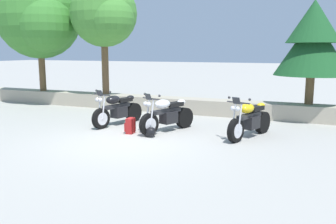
% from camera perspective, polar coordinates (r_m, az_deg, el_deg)
% --- Properties ---
extents(ground_plane, '(120.00, 120.00, 0.00)m').
position_cam_1_polar(ground_plane, '(9.34, -7.01, -4.80)').
color(ground_plane, '#A3A099').
extents(stone_wall, '(36.00, 0.80, 0.55)m').
position_cam_1_polar(stone_wall, '(13.58, 2.99, 1.04)').
color(stone_wall, '#A89E89').
rests_on(stone_wall, ground).
extents(motorcycle_black_near_left, '(0.84, 2.03, 1.18)m').
position_cam_1_polar(motorcycle_black_near_left, '(11.41, -8.09, 0.34)').
color(motorcycle_black_near_left, black).
rests_on(motorcycle_black_near_left, ground).
extents(motorcycle_white_centre, '(1.04, 1.96, 1.18)m').
position_cam_1_polar(motorcycle_white_centre, '(10.38, -0.19, -0.51)').
color(motorcycle_white_centre, black).
rests_on(motorcycle_white_centre, ground).
extents(motorcycle_yellow_far_right, '(0.96, 2.00, 1.18)m').
position_cam_1_polar(motorcycle_yellow_far_right, '(9.91, 12.86, -1.25)').
color(motorcycle_yellow_far_right, black).
rests_on(motorcycle_yellow_far_right, ground).
extents(rider_backpack, '(0.28, 0.31, 0.47)m').
position_cam_1_polar(rider_backpack, '(10.25, -6.05, -2.07)').
color(rider_backpack, '#A31E1E').
rests_on(rider_backpack, ground).
extents(rider_helmet, '(0.28, 0.28, 0.28)m').
position_cam_1_polar(rider_helmet, '(9.80, -2.77, -3.22)').
color(rider_helmet, black).
rests_on(rider_helmet, ground).
extents(leafy_tree_far_left, '(3.77, 3.59, 5.02)m').
position_cam_1_polar(leafy_tree_far_left, '(16.74, -19.68, 13.87)').
color(leafy_tree_far_left, brown).
rests_on(leafy_tree_far_left, stone_wall).
extents(leafy_tree_mid_left, '(2.82, 2.68, 4.60)m').
position_cam_1_polar(leafy_tree_mid_left, '(14.92, -9.97, 15.02)').
color(leafy_tree_mid_left, brown).
rests_on(leafy_tree_mid_left, stone_wall).
extents(pine_tree_mid_right, '(2.43, 2.43, 3.42)m').
position_cam_1_polar(pine_tree_mid_right, '(12.85, 22.11, 10.66)').
color(pine_tree_mid_right, brown).
rests_on(pine_tree_mid_right, stone_wall).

